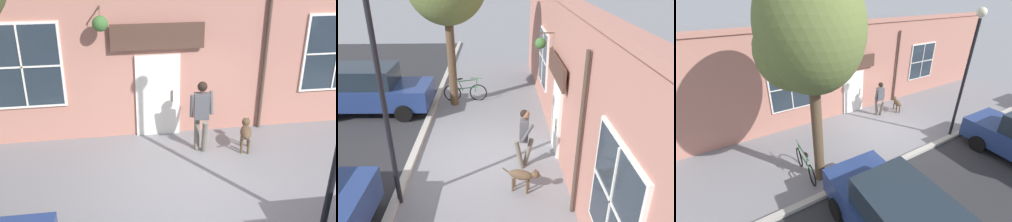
{
  "view_description": "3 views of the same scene",
  "coord_description": "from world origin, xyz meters",
  "views": [
    {
      "loc": [
        6.42,
        -1.45,
        4.46
      ],
      "look_at": [
        -0.94,
        -0.28,
        1.17
      ],
      "focal_mm": 40.0,
      "sensor_mm": 36.0,
      "label": 1
    },
    {
      "loc": [
        -0.43,
        8.14,
        5.29
      ],
      "look_at": [
        -0.68,
        0.19,
        1.54
      ],
      "focal_mm": 35.0,
      "sensor_mm": 36.0,
      "label": 2
    },
    {
      "loc": [
        6.39,
        -6.01,
        5.43
      ],
      "look_at": [
        -1.04,
        -1.55,
        0.84
      ],
      "focal_mm": 24.0,
      "sensor_mm": 36.0,
      "label": 3
    }
  ],
  "objects": [
    {
      "name": "leaning_bicycle",
      "position": [
        0.82,
        -4.17,
        0.38
      ],
      "size": [
        1.74,
        0.13,
        0.99
      ],
      "color": "black",
      "rests_on": "ground_plane"
    },
    {
      "name": "street_lamp",
      "position": [
        1.89,
        1.93,
        3.26
      ],
      "size": [
        0.32,
        0.32,
        5.02
      ],
      "color": "black",
      "rests_on": "ground_plane"
    },
    {
      "name": "parked_car_nearest_curb",
      "position": [
        4.22,
        -3.25,
        0.88
      ],
      "size": [
        4.33,
        1.99,
        1.75
      ],
      "color": "navy",
      "rests_on": "ground_plane"
    },
    {
      "name": "storefront_facade",
      "position": [
        -2.34,
        0.01,
        2.19
      ],
      "size": [
        0.95,
        18.0,
        4.35
      ],
      "color": "#B27566",
      "rests_on": "ground_plane"
    },
    {
      "name": "pedestrian_walking",
      "position": [
        -1.16,
        0.53,
        1.04
      ],
      "size": [
        0.57,
        0.59,
        1.73
      ],
      "color": "#6B665B",
      "rests_on": "ground_plane"
    },
    {
      "name": "street_tree_by_curb",
      "position": [
        1.18,
        -3.92,
        4.5
      ],
      "size": [
        2.87,
        2.65,
        6.24
      ],
      "color": "brown",
      "rests_on": "ground_plane"
    },
    {
      "name": "dog_on_leash",
      "position": [
        -1.06,
        1.6,
        0.46
      ],
      "size": [
        0.97,
        0.45,
        0.69
      ],
      "color": "brown",
      "rests_on": "ground_plane"
    },
    {
      "name": "ground_plane",
      "position": [
        0.0,
        0.0,
        0.0
      ],
      "size": [
        90.0,
        90.0,
        0.0
      ],
      "primitive_type": "plane",
      "color": "gray"
    }
  ]
}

